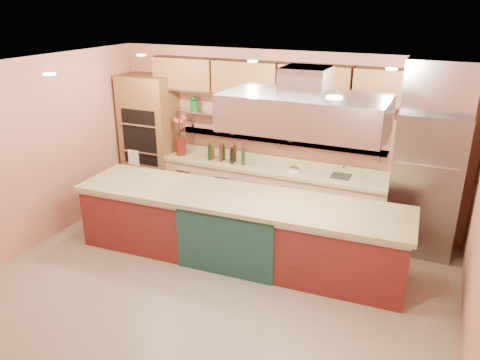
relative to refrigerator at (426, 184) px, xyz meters
The scene contains 20 objects.
floor 3.35m from the refrigerator, 137.68° to the right, with size 6.00×5.00×0.02m, color gray.
ceiling 3.63m from the refrigerator, 137.68° to the right, with size 6.00×5.00×0.02m, color black.
wall_back 2.40m from the refrigerator, behind, with size 6.00×0.04×2.80m, color #B66D56.
wall_front 5.21m from the refrigerator, 116.86° to the right, with size 6.00×0.04×2.80m, color #B66D56.
wall_left 5.77m from the refrigerator, 158.20° to the right, with size 0.04×5.00×2.80m, color #B66D56.
oven_stack 4.80m from the refrigerator, behind, with size 0.95×0.64×2.30m, color brown.
refrigerator is the anchor object (origin of this frame).
back_counter 2.47m from the refrigerator, behind, with size 3.84×0.64×0.93m, color tan.
wall_shelf_lower 2.43m from the refrigerator, behind, with size 3.60×0.26×0.03m, color silver.
wall_shelf_upper 2.50m from the refrigerator, behind, with size 3.60×0.26×0.03m, color silver.
upper_cabinets 2.69m from the refrigerator, behind, with size 4.60×0.36×0.55m, color brown.
range_hood 2.35m from the refrigerator, 136.31° to the right, with size 2.00×1.00×0.45m, color silver.
ceiling_downlights 3.50m from the refrigerator, 140.46° to the right, with size 4.00×2.80×0.02m, color #FFE5A5.
island 2.80m from the refrigerator, 149.41° to the right, with size 4.67×1.02×0.98m, color maroon.
flower_vase 4.13m from the refrigerator, behind, with size 0.17×0.17×0.31m, color #5A150D.
oil_bottle_cluster 3.20m from the refrigerator, behind, with size 0.75×0.22×0.24m, color black.
kitchen_scale 2.00m from the refrigerator, behind, with size 0.16×0.12×0.09m, color silver.
bar_faucet 1.21m from the refrigerator, behind, with size 0.03×0.03×0.20m, color silver.
copper_kettle 3.33m from the refrigerator, behind, with size 0.17×0.17×0.14m, color #BC672B.
green_canister 3.00m from the refrigerator, behind, with size 0.14×0.14×0.17m, color #104D1B.
Camera 1 is at (2.50, -4.71, 3.54)m, focal length 35.00 mm.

